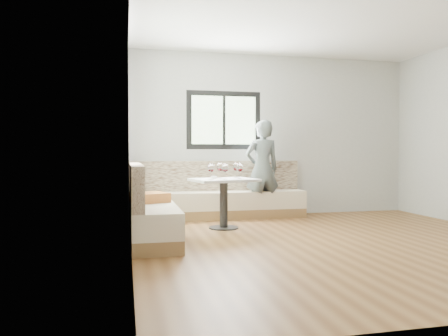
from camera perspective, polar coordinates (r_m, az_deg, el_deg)
The scene contains 10 objects.
room at distance 5.51m, azimuth 14.03°, elevation 5.28°, with size 5.01×5.01×2.81m.
banquette at distance 6.58m, azimuth -4.25°, elevation -4.62°, with size 2.92×2.80×0.95m.
table at distance 6.28m, azimuth -0.04°, elevation -3.04°, with size 0.99×0.84×0.72m.
person at distance 7.28m, azimuth 5.01°, elevation -0.16°, with size 0.60×0.39×1.63m, color #4F5856.
olive_ramekin at distance 6.33m, azimuth -1.34°, elevation -1.20°, with size 0.09×0.09×0.04m.
wine_glass_a at distance 6.03m, azimuth -1.73°, elevation -0.06°, with size 0.10×0.10×0.22m.
wine_glass_b at distance 6.05m, azimuth 0.15°, elevation -0.05°, with size 0.10×0.10×0.22m.
wine_glass_c at distance 6.22m, azimuth 2.07°, elevation 0.00°, with size 0.10×0.10×0.22m.
wine_glass_d at distance 6.40m, azimuth -0.52°, elevation 0.06°, with size 0.10×0.10×0.22m.
wine_glass_e at distance 6.48m, azimuth 1.61°, elevation 0.08°, with size 0.10×0.10×0.22m.
Camera 1 is at (-2.55, -4.84, 1.09)m, focal length 35.00 mm.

